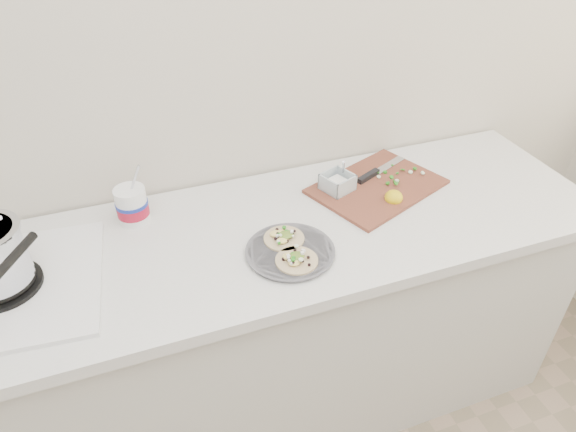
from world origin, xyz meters
name	(u,v)px	position (x,y,z in m)	size (l,w,h in m)	color
counter	(237,335)	(0.00, 1.43, 0.45)	(2.44, 0.66, 0.90)	beige
taco_plate	(290,249)	(0.15, 1.29, 0.92)	(0.26, 0.26, 0.04)	#56555C
tub	(132,203)	(-0.25, 1.61, 0.97)	(0.10, 0.10, 0.22)	white
cutboard	(374,183)	(0.55, 1.52, 0.92)	(0.51, 0.44, 0.07)	brown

